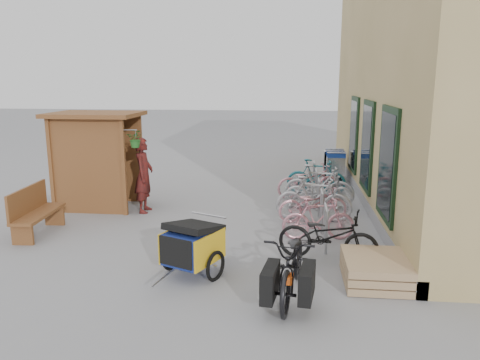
# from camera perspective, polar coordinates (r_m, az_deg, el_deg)

# --- Properties ---
(ground) EXTENTS (80.00, 80.00, 0.00)m
(ground) POSITION_cam_1_polar(r_m,az_deg,el_deg) (9.33, -4.08, -7.90)
(ground) COLOR gray
(kiosk) EXTENTS (2.49, 1.65, 2.40)m
(kiosk) POSITION_cam_1_polar(r_m,az_deg,el_deg) (12.22, -17.42, 3.90)
(kiosk) COLOR brown
(kiosk) RESTS_ON ground
(bike_rack) EXTENTS (0.05, 5.35, 0.86)m
(bike_rack) POSITION_cam_1_polar(r_m,az_deg,el_deg) (11.36, 9.56, -1.63)
(bike_rack) COLOR #A5A8AD
(bike_rack) RESTS_ON ground
(pallet_stack) EXTENTS (1.00, 1.20, 0.40)m
(pallet_stack) POSITION_cam_1_polar(r_m,az_deg,el_deg) (7.94, 16.16, -10.46)
(pallet_stack) COLOR #A3805F
(pallet_stack) RESTS_ON ground
(bench) EXTENTS (0.58, 1.63, 1.02)m
(bench) POSITION_cam_1_polar(r_m,az_deg,el_deg) (10.67, -23.77, -3.43)
(bench) COLOR brown
(bench) RESTS_ON ground
(shopping_carts) EXTENTS (0.58, 1.61, 1.04)m
(shopping_carts) POSITION_cam_1_polar(r_m,az_deg,el_deg) (15.25, 11.38, 2.18)
(shopping_carts) COLOR silver
(shopping_carts) RESTS_ON ground
(child_trailer) EXTENTS (1.08, 1.63, 0.96)m
(child_trailer) POSITION_cam_1_polar(r_m,az_deg,el_deg) (7.84, -5.81, -7.78)
(child_trailer) COLOR navy
(child_trailer) RESTS_ON ground
(cargo_bike) EXTENTS (0.96, 2.07, 1.05)m
(cargo_bike) POSITION_cam_1_polar(r_m,az_deg,el_deg) (7.06, 6.49, -10.24)
(cargo_bike) COLOR black
(cargo_bike) RESTS_ON ground
(person_kiosk) EXTENTS (0.46, 0.68, 1.83)m
(person_kiosk) POSITION_cam_1_polar(r_m,az_deg,el_deg) (11.59, -11.65, 0.58)
(person_kiosk) COLOR maroon
(person_kiosk) RESTS_ON ground
(bike_0) EXTENTS (1.89, 1.05, 0.94)m
(bike_0) POSITION_cam_1_polar(r_m,az_deg,el_deg) (8.52, 10.66, -6.72)
(bike_0) COLOR black
(bike_0) RESTS_ON ground
(bike_1) EXTENTS (1.51, 0.58, 0.88)m
(bike_1) POSITION_cam_1_polar(r_m,az_deg,el_deg) (9.59, 9.53, -4.69)
(bike_1) COLOR pink
(bike_1) RESTS_ON ground
(bike_2) EXTENTS (1.69, 0.94, 0.84)m
(bike_2) POSITION_cam_1_polar(r_m,az_deg,el_deg) (10.79, 8.89, -2.89)
(bike_2) COLOR pink
(bike_2) RESTS_ON ground
(bike_3) EXTENTS (1.78, 0.68, 1.04)m
(bike_3) POSITION_cam_1_polar(r_m,az_deg,el_deg) (10.83, 8.97, -2.28)
(bike_3) COLOR #B7B6BB
(bike_3) RESTS_ON ground
(bike_4) EXTENTS (1.71, 0.61, 0.90)m
(bike_4) POSITION_cam_1_polar(r_m,az_deg,el_deg) (11.89, 9.59, -1.35)
(bike_4) COLOR #B7B6BB
(bike_4) RESTS_ON ground
(bike_5) EXTENTS (1.86, 0.86, 1.08)m
(bike_5) POSITION_cam_1_polar(r_m,az_deg,el_deg) (12.07, 9.61, -0.71)
(bike_5) COLOR #B7B6BB
(bike_5) RESTS_ON ground
(bike_6) EXTENTS (1.87, 1.13, 0.93)m
(bike_6) POSITION_cam_1_polar(r_m,az_deg,el_deg) (12.92, 8.33, -0.15)
(bike_6) COLOR pink
(bike_6) RESTS_ON ground
(bike_7) EXTENTS (1.70, 0.64, 1.00)m
(bike_7) POSITION_cam_1_polar(r_m,az_deg,el_deg) (13.38, 9.29, 0.40)
(bike_7) COLOR #1E6B7A
(bike_7) RESTS_ON ground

